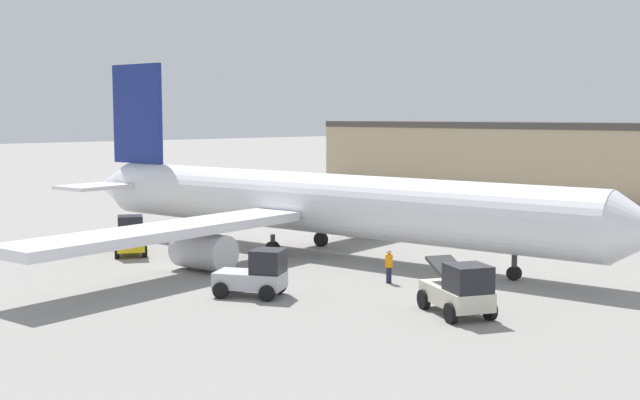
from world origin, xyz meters
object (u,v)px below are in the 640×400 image
Objects in this scene: baggage_tug at (256,275)px; ground_crew_worker at (389,265)px; airplane at (306,202)px; belt_loader_truck at (459,290)px; pushback_tug at (130,237)px.

ground_crew_worker is at bearing 39.62° from baggage_tug.
ground_crew_worker is 0.47× the size of baggage_tug.
baggage_tug is (7.15, -9.56, -2.03)m from airplane.
belt_loader_truck is at bearing -29.18° from airplane.
airplane reaches higher than baggage_tug.
ground_crew_worker is 0.42× the size of belt_loader_truck.
ground_crew_worker is at bearing -178.02° from belt_loader_truck.
pushback_tug reaches higher than ground_crew_worker.
airplane is 11.60× the size of baggage_tug.
airplane reaches higher than belt_loader_truck.
baggage_tug is (-2.23, -6.55, 0.12)m from ground_crew_worker.
belt_loader_truck reaches higher than baggage_tug.
airplane is 11.24× the size of pushback_tug.
belt_loader_truck is 1.09× the size of pushback_tug.
airplane is 10.08m from ground_crew_worker.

